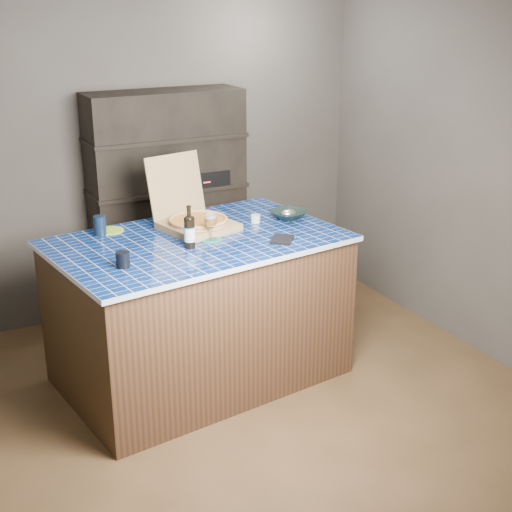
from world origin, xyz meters
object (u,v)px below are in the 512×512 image
mead_bottle (190,231)px  dvd_case (282,239)px  kitchen_island (199,309)px  bowl (288,214)px  pizza_box (196,219)px  wine_glass (211,220)px

mead_bottle → dvd_case: (0.57, -0.15, -0.10)m
kitchen_island → dvd_case: size_ratio=10.77×
mead_bottle → dvd_case: bearing=-14.2°
mead_bottle → bowl: bearing=16.4°
pizza_box → bowl: bearing=-20.1°
kitchen_island → wine_glass: 0.64m
kitchen_island → pizza_box: size_ratio=3.27×
mead_bottle → wine_glass: size_ratio=1.45×
pizza_box → wine_glass: bearing=-104.6°
kitchen_island → mead_bottle: bearing=-135.2°
wine_glass → dvd_case: wine_glass is taller
wine_glass → bowl: wine_glass is taller
wine_glass → pizza_box: bearing=88.3°
mead_bottle → bowl: size_ratio=1.12×
dvd_case → bowl: bowl is taller
mead_bottle → kitchen_island: bearing=52.5°
bowl → pizza_box: bearing=172.8°
wine_glass → dvd_case: size_ratio=1.02×
dvd_case → mead_bottle: bearing=-154.5°
dvd_case → kitchen_island: bearing=-171.8°
bowl → wine_glass: bearing=-164.9°
bowl → mead_bottle: bearing=-163.6°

